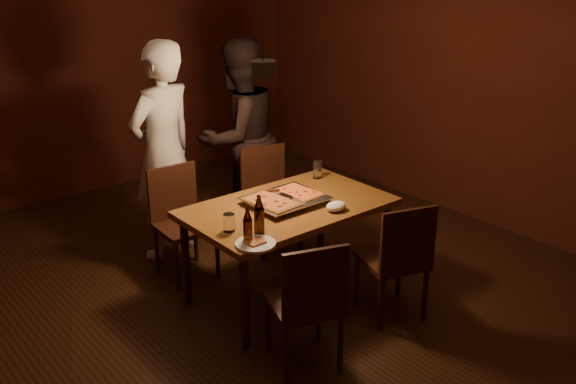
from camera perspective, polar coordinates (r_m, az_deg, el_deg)
room_shell at (r=4.52m, az=-2.18°, el=6.58°), size 6.00×6.00×6.00m
dining_table at (r=4.74m, az=0.00°, el=-1.96°), size 1.50×0.90×0.75m
chair_far_left at (r=5.21m, az=-9.62°, el=-1.72°), size 0.44×0.44×0.49m
chair_far_right at (r=5.62m, az=-1.78°, el=0.32°), size 0.50×0.50×0.49m
chair_near_left at (r=3.96m, az=1.86°, el=-9.14°), size 0.54×0.54×0.49m
chair_near_right at (r=4.55m, az=9.84°, el=-5.22°), size 0.53×0.53×0.49m
pizza_tray at (r=4.72m, az=-0.22°, el=-0.77°), size 0.58×0.49×0.05m
pizza_meat at (r=4.61m, az=-1.52°, el=-0.84°), size 0.29×0.42×0.02m
pizza_cheese at (r=4.79m, az=0.98°, el=0.00°), size 0.24×0.36×0.02m
spatula at (r=4.72m, az=-0.16°, el=-0.26°), size 0.17×0.26×0.04m
beer_bottle_a at (r=4.09m, az=-3.61°, el=-2.95°), size 0.06×0.06×0.23m
beer_bottle_b at (r=4.20m, az=-2.59°, el=-2.02°), size 0.07×0.07×0.27m
water_glass_left at (r=4.27m, az=-5.27°, el=-2.73°), size 0.08×0.08×0.12m
water_glass_right at (r=5.23m, az=2.63°, el=2.01°), size 0.07×0.07×0.15m
plate_slice at (r=4.09m, az=-2.91°, el=-4.61°), size 0.26×0.26×0.03m
napkin at (r=4.60m, az=4.30°, el=-1.28°), size 0.16×0.12×0.07m
diner_white at (r=5.43m, az=-11.02°, el=3.50°), size 0.77×0.60×1.85m
diner_dark at (r=5.88m, az=-4.39°, el=4.85°), size 0.93×0.76×1.78m
pendant_lamp at (r=4.44m, az=-2.24°, el=11.09°), size 0.18×0.18×1.10m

